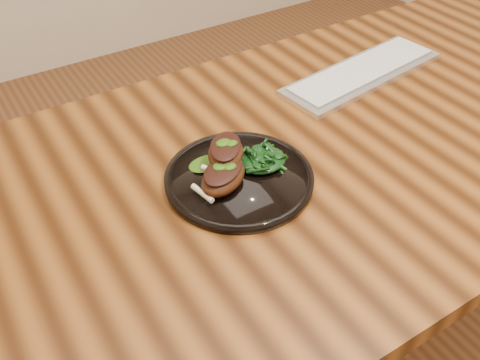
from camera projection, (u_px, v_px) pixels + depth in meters
name	position (u px, v px, depth m)	size (l,w,h in m)	color
desk	(358.00, 158.00, 1.13)	(1.60, 0.80, 0.75)	black
plate	(239.00, 178.00, 0.94)	(0.26, 0.26, 0.02)	black
lamb_chop_front	(223.00, 176.00, 0.90)	(0.12, 0.11, 0.05)	#421E0C
lamb_chop_back	(225.00, 152.00, 0.92)	(0.11, 0.11, 0.04)	#421E0C
herb_smear	(207.00, 163.00, 0.95)	(0.07, 0.05, 0.00)	#1A3F06
greens_heap	(262.00, 157.00, 0.95)	(0.09, 0.08, 0.03)	black
keyboard	(362.00, 73.00, 1.22)	(0.43, 0.18, 0.02)	silver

